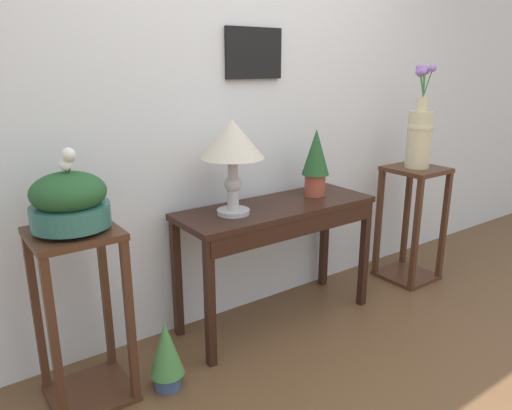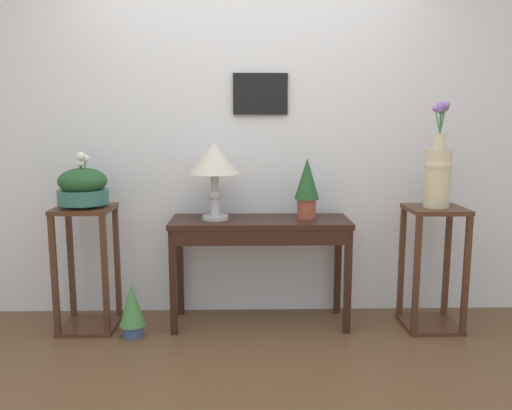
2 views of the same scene
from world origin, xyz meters
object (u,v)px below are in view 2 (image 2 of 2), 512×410
(table_lamp, at_px, (215,163))
(planter_bowl_wide_left, at_px, (83,187))
(potted_plant_on_console, at_px, (307,185))
(pedestal_stand_right, at_px, (432,268))
(potted_plant_floor, at_px, (132,309))
(pedestal_stand_left, at_px, (87,268))
(console_table, at_px, (260,235))
(flower_vase_tall_right, at_px, (438,170))

(table_lamp, relative_size, planter_bowl_wide_left, 1.42)
(potted_plant_on_console, height_order, planter_bowl_wide_left, planter_bowl_wide_left)
(pedestal_stand_right, height_order, potted_plant_floor, pedestal_stand_right)
(table_lamp, height_order, pedestal_stand_left, table_lamp)
(table_lamp, xyz_separation_m, planter_bowl_wide_left, (-0.86, -0.06, -0.15))
(console_table, relative_size, potted_plant_on_console, 2.93)
(table_lamp, bearing_deg, pedestal_stand_right, -3.50)
(table_lamp, relative_size, flower_vase_tall_right, 0.74)
(table_lamp, bearing_deg, planter_bowl_wide_left, -176.24)
(console_table, relative_size, table_lamp, 2.35)
(pedestal_stand_left, distance_m, flower_vase_tall_right, 2.42)
(planter_bowl_wide_left, xyz_separation_m, potted_plant_floor, (0.33, -0.16, -0.78))
(table_lamp, relative_size, potted_plant_on_console, 1.24)
(table_lamp, bearing_deg, pedestal_stand_left, -176.26)
(table_lamp, height_order, pedestal_stand_right, table_lamp)
(flower_vase_tall_right, bearing_deg, table_lamp, 176.55)
(console_table, distance_m, table_lamp, 0.57)
(pedestal_stand_left, bearing_deg, pedestal_stand_right, -0.82)
(potted_plant_on_console, xyz_separation_m, planter_bowl_wide_left, (-1.48, -0.08, 0.00))
(console_table, distance_m, flower_vase_tall_right, 1.25)
(console_table, xyz_separation_m, pedestal_stand_right, (1.17, -0.07, -0.22))
(potted_plant_on_console, bearing_deg, table_lamp, -177.43)
(potted_plant_on_console, bearing_deg, flower_vase_tall_right, -7.83)
(planter_bowl_wide_left, bearing_deg, console_table, 1.58)
(console_table, bearing_deg, potted_plant_floor, -167.12)
(pedestal_stand_left, relative_size, pedestal_stand_right, 1.01)
(pedestal_stand_right, xyz_separation_m, flower_vase_tall_right, (0.00, 0.00, 0.67))
(table_lamp, xyz_separation_m, flower_vase_tall_right, (1.47, -0.09, -0.04))
(potted_plant_on_console, xyz_separation_m, pedestal_stand_left, (-1.48, -0.08, -0.55))
(flower_vase_tall_right, bearing_deg, potted_plant_on_console, 172.17)
(pedestal_stand_left, xyz_separation_m, flower_vase_tall_right, (2.33, -0.03, 0.66))
(console_table, relative_size, planter_bowl_wide_left, 3.33)
(pedestal_stand_left, xyz_separation_m, potted_plant_floor, (0.33, -0.16, -0.23))
(planter_bowl_wide_left, xyz_separation_m, pedestal_stand_right, (2.33, -0.03, -0.56))
(flower_vase_tall_right, height_order, potted_plant_floor, flower_vase_tall_right)
(console_table, distance_m, potted_plant_on_console, 0.46)
(pedestal_stand_left, relative_size, potted_plant_floor, 2.34)
(table_lamp, bearing_deg, console_table, -4.62)
(console_table, height_order, pedestal_stand_left, pedestal_stand_left)
(table_lamp, bearing_deg, flower_vase_tall_right, -3.45)
(potted_plant_floor, bearing_deg, flower_vase_tall_right, 3.65)
(potted_plant_on_console, relative_size, potted_plant_floor, 1.15)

